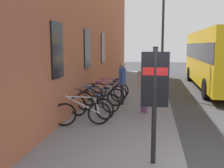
{
  "coord_description": "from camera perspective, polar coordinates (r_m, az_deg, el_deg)",
  "views": [
    {
      "loc": [
        -5.38,
        0.73,
        2.54
      ],
      "look_at": [
        2.38,
        1.94,
        1.4
      ],
      "focal_mm": 42.67,
      "sensor_mm": 36.0,
      "label": 1
    }
  ],
  "objects": [
    {
      "name": "bicycle_under_window",
      "position": [
        9.8,
        -3.13,
        -3.71
      ],
      "size": [
        0.57,
        1.74,
        0.97
      ],
      "color": "black",
      "rests_on": "sidewalk_pavement"
    },
    {
      "name": "bicycle_nearest_sign",
      "position": [
        9.0,
        -4.54,
        -4.8
      ],
      "size": [
        0.7,
        1.69,
        0.97
      ],
      "color": "black",
      "rests_on": "sidewalk_pavement"
    },
    {
      "name": "sidewalk_pavement",
      "position": [
        13.65,
        4.43,
        -2.22
      ],
      "size": [
        24.0,
        3.5,
        0.12
      ],
      "primitive_type": "cube",
      "color": "slate",
      "rests_on": "ground"
    },
    {
      "name": "station_facade",
      "position": [
        14.88,
        -3.3,
        17.17
      ],
      "size": [
        22.0,
        0.65,
        9.7
      ],
      "color": "#9E563D",
      "rests_on": "ground"
    },
    {
      "name": "bicycle_end_of_row",
      "position": [
        12.3,
        -0.45,
        -1.23
      ],
      "size": [
        0.48,
        1.77,
        0.97
      ],
      "color": "black",
      "rests_on": "sidewalk_pavement"
    },
    {
      "name": "transit_info_sign",
      "position": [
        5.37,
        9.15,
        -0.64
      ],
      "size": [
        0.1,
        0.55,
        2.4
      ],
      "color": "black",
      "rests_on": "sidewalk_pavement"
    },
    {
      "name": "city_bus",
      "position": [
        16.75,
        21.83,
        5.56
      ],
      "size": [
        10.54,
        2.76,
        3.35
      ],
      "color": "yellow",
      "rests_on": "ground"
    },
    {
      "name": "bicycle_leaning_wall",
      "position": [
        11.45,
        -1.14,
        -1.95
      ],
      "size": [
        0.53,
        1.75,
        0.97
      ],
      "color": "black",
      "rests_on": "sidewalk_pavement"
    },
    {
      "name": "pedestrian_by_facade",
      "position": [
        9.58,
        7.02,
        0.08
      ],
      "size": [
        0.52,
        0.54,
        1.74
      ],
      "color": "#723F72",
      "rests_on": "sidewalk_pavement"
    },
    {
      "name": "bicycle_by_door",
      "position": [
        10.69,
        -1.97,
        -2.68
      ],
      "size": [
        0.48,
        1.77,
        0.97
      ],
      "color": "black",
      "rests_on": "sidewalk_pavement"
    },
    {
      "name": "pedestrian_crossing_street",
      "position": [
        10.96,
        2.2,
        1.2
      ],
      "size": [
        0.66,
        0.33,
        1.76
      ],
      "color": "#26262D",
      "rests_on": "sidewalk_pavement"
    },
    {
      "name": "street_lamp",
      "position": [
        13.75,
        10.85,
        11.31
      ],
      "size": [
        0.28,
        0.28,
        5.4
      ],
      "color": "#333338",
      "rests_on": "sidewalk_pavement"
    },
    {
      "name": "bicycle_far_end",
      "position": [
        8.17,
        -6.36,
        -6.18
      ],
      "size": [
        0.68,
        1.7,
        0.97
      ],
      "color": "black",
      "rests_on": "sidewalk_pavement"
    },
    {
      "name": "ground",
      "position": [
        11.79,
        17.13,
        -4.55
      ],
      "size": [
        60.0,
        60.0,
        0.0
      ],
      "primitive_type": "plane",
      "color": "#38383A"
    }
  ]
}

